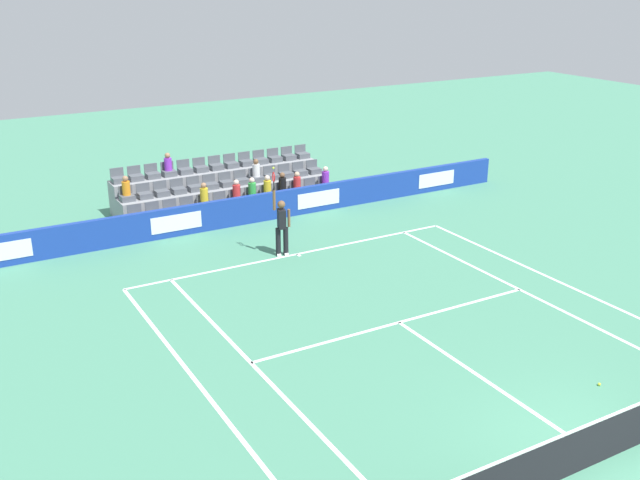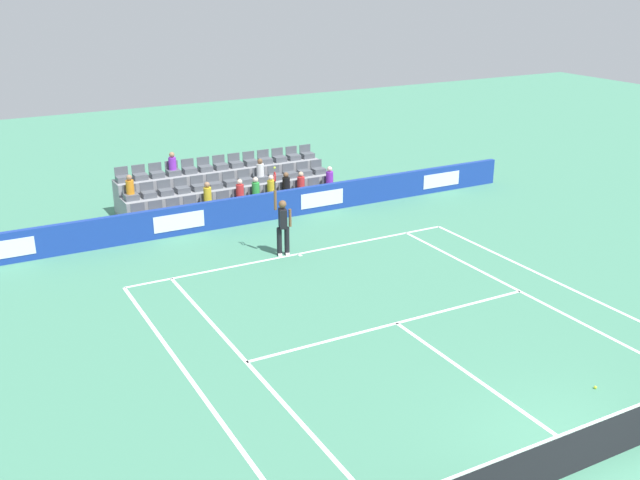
{
  "view_description": "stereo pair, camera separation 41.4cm",
  "coord_description": "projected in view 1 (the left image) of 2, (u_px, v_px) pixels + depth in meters",
  "views": [
    {
      "loc": [
        10.05,
        7.15,
        8.39
      ],
      "look_at": [
        0.22,
        -10.05,
        1.1
      ],
      "focal_mm": 41.32,
      "sensor_mm": 36.0,
      "label": 1
    },
    {
      "loc": [
        9.69,
        7.35,
        8.39
      ],
      "look_at": [
        0.22,
        -10.05,
        1.1
      ],
      "focal_mm": 41.32,
      "sensor_mm": 36.0,
      "label": 2
    }
  ],
  "objects": [
    {
      "name": "tennis_player",
      "position": [
        281.0,
        225.0,
        22.68
      ],
      "size": [
        0.51,
        0.41,
        2.85
      ],
      "color": "black",
      "rests_on": "ground"
    },
    {
      "name": "line_doubles_sideline_left",
      "position": [
        201.0,
        388.0,
        15.69
      ],
      "size": [
        0.1,
        11.89,
        0.01
      ],
      "primitive_type": "cube",
      "color": "white",
      "rests_on": "ground"
    },
    {
      "name": "stadium_stand",
      "position": [
        224.0,
        192.0,
        27.64
      ],
      "size": [
        8.06,
        2.85,
        2.12
      ],
      "color": "gray",
      "rests_on": "ground"
    },
    {
      "name": "line_service",
      "position": [
        399.0,
        322.0,
        18.62
      ],
      "size": [
        8.23,
        0.1,
        0.01
      ],
      "primitive_type": "cube",
      "color": "white",
      "rests_on": "ground"
    },
    {
      "name": "line_baseline",
      "position": [
        297.0,
        254.0,
        23.09
      ],
      "size": [
        10.97,
        0.1,
        0.01
      ],
      "primitive_type": "cube",
      "color": "white",
      "rests_on": "ground"
    },
    {
      "name": "line_singles_sideline_left",
      "position": [
        260.0,
        372.0,
        16.33
      ],
      "size": [
        0.1,
        11.89,
        0.01
      ],
      "primitive_type": "cube",
      "color": "white",
      "rests_on": "ground"
    },
    {
      "name": "line_centre_service",
      "position": [
        485.0,
        380.0,
        16.01
      ],
      "size": [
        0.1,
        6.4,
        0.01
      ],
      "primitive_type": "cube",
      "color": "white",
      "rests_on": "ground"
    },
    {
      "name": "line_doubles_sideline_right",
      "position": [
        567.0,
        285.0,
        20.8
      ],
      "size": [
        0.1,
        11.89,
        0.01
      ],
      "primitive_type": "cube",
      "color": "white",
      "rests_on": "ground"
    },
    {
      "name": "line_centre_mark",
      "position": [
        299.0,
        255.0,
        23.01
      ],
      "size": [
        0.1,
        0.2,
        0.01
      ],
      "primitive_type": "cube",
      "color": "white",
      "rests_on": "ground"
    },
    {
      "name": "tennis_net",
      "position": [
        607.0,
        437.0,
        13.23
      ],
      "size": [
        11.97,
        0.1,
        1.07
      ],
      "color": "#33383D",
      "rests_on": "ground"
    },
    {
      "name": "line_singles_sideline_right",
      "position": [
        531.0,
        295.0,
        20.16
      ],
      "size": [
        0.1,
        11.89,
        0.01
      ],
      "primitive_type": "cube",
      "color": "white",
      "rests_on": "ground"
    },
    {
      "name": "ground_plane",
      "position": [
        604.0,
        460.0,
        13.4
      ],
      "size": [
        80.0,
        80.0,
        0.0
      ],
      "primitive_type": "plane",
      "color": "#47896B"
    },
    {
      "name": "sponsor_barrier",
      "position": [
        250.0,
        209.0,
        25.78
      ],
      "size": [
        21.77,
        0.22,
        1.0
      ],
      "color": "#193899",
      "rests_on": "ground"
    },
    {
      "name": "loose_tennis_ball",
      "position": [
        599.0,
        384.0,
        15.78
      ],
      "size": [
        0.07,
        0.07,
        0.07
      ],
      "primitive_type": "sphere",
      "color": "#D1E533",
      "rests_on": "ground"
    }
  ]
}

